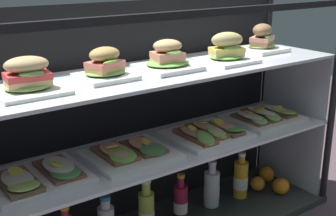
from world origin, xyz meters
The scene contains 21 objects.
case_frame centered at (0.00, 0.14, 0.51)m, with size 1.54×0.43×0.94m.
riser_lower_tier centered at (0.00, 0.00, 0.21)m, with size 1.48×0.37×0.36m.
shelf_lower_glass centered at (0.00, 0.00, 0.40)m, with size 1.49×0.39×0.01m, color silver.
riser_upper_tier centered at (0.00, 0.00, 0.55)m, with size 1.48×0.37×0.29m.
shelf_upper_glass centered at (0.00, 0.00, 0.70)m, with size 1.49×0.39×0.01m, color silver.
plated_roll_sandwich_mid_left centered at (-0.53, -0.02, 0.75)m, with size 0.20×0.20×0.11m.
plated_roll_sandwich_right_of_center centered at (-0.26, 0.00, 0.75)m, with size 0.18×0.18×0.11m.
plated_roll_sandwich_near_left_corner centered at (-0.01, -0.01, 0.74)m, with size 0.20×0.20×0.11m.
plated_roll_sandwich_left_of_center centered at (0.26, -0.04, 0.75)m, with size 0.20×0.20×0.12m.
plated_roll_sandwich_mid_right centered at (0.54, 0.05, 0.75)m, with size 0.18×0.18×0.12m.
open_sandwich_tray_mid_left centered at (-0.52, -0.01, 0.42)m, with size 0.31×0.28×0.06m.
open_sandwich_tray_right_of_center centered at (-0.18, -0.01, 0.42)m, with size 0.31×0.27×0.06m.
open_sandwich_tray_near_right_corner centered at (0.18, -0.03, 0.42)m, with size 0.31×0.27×0.06m.
open_sandwich_tray_far_right centered at (0.52, -0.01, 0.42)m, with size 0.31×0.27×0.06m.
juice_bottle_front_middle centered at (-0.08, 0.04, 0.12)m, with size 0.07×0.07×0.23m.
juice_bottle_back_left centered at (0.09, 0.04, 0.11)m, with size 0.06×0.06×0.20m.
juice_bottle_back_center centered at (0.27, 0.04, 0.11)m, with size 0.07×0.07×0.21m.
juice_bottle_front_fourth centered at (0.44, 0.03, 0.12)m, with size 0.07×0.07×0.22m.
orange_fruit_beside_bottles centered at (0.61, -0.07, 0.07)m, with size 0.08×0.08×0.08m, color orange.
orange_fruit_near_left_post centered at (0.65, 0.06, 0.07)m, with size 0.08×0.08×0.08m, color orange.
orange_fruit_rolled_forward centered at (0.55, 0.02, 0.07)m, with size 0.07×0.07×0.07m, color orange.
Camera 1 is at (-0.96, -1.33, 1.07)m, focal length 48.78 mm.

